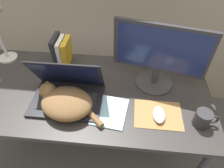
% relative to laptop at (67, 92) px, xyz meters
% --- Properties ---
extents(desk, '(1.49, 0.71, 0.76)m').
position_rel_laptop_xyz_m(desk, '(0.09, 0.08, -0.12)').
color(desk, '#2D2B2B').
rests_on(desk, ground_plane).
extents(laptop, '(0.40, 0.28, 0.27)m').
position_rel_laptop_xyz_m(laptop, '(0.00, 0.00, 0.00)').
color(laptop, black).
rests_on(laptop, desk).
extents(cat, '(0.38, 0.28, 0.13)m').
position_rel_laptop_xyz_m(cat, '(0.01, -0.08, 0.01)').
color(cat, brown).
rests_on(cat, desk).
extents(external_monitor, '(0.52, 0.23, 0.40)m').
position_rel_laptop_xyz_m(external_monitor, '(0.50, 0.18, 0.16)').
color(external_monitor, '#333338').
rests_on(external_monitor, desk).
extents(mousepad, '(0.26, 0.19, 0.00)m').
position_rel_laptop_xyz_m(mousepad, '(0.52, -0.07, -0.05)').
color(mousepad, olive).
rests_on(mousepad, desk).
extents(computer_mouse, '(0.06, 0.11, 0.03)m').
position_rel_laptop_xyz_m(computer_mouse, '(0.52, -0.08, -0.03)').
color(computer_mouse, silver).
rests_on(computer_mouse, mousepad).
extents(book_row, '(0.10, 0.16, 0.21)m').
position_rel_laptop_xyz_m(book_row, '(-0.12, 0.33, 0.05)').
color(book_row, '#232328').
rests_on(book_row, desk).
extents(notepad, '(0.21, 0.24, 0.01)m').
position_rel_laptop_xyz_m(notepad, '(0.25, -0.08, -0.05)').
color(notepad, '#99C6E0').
rests_on(notepad, desk).
extents(mug, '(0.12, 0.08, 0.09)m').
position_rel_laptop_xyz_m(mug, '(0.73, -0.11, -0.00)').
color(mug, '#28282D').
rests_on(mug, desk).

